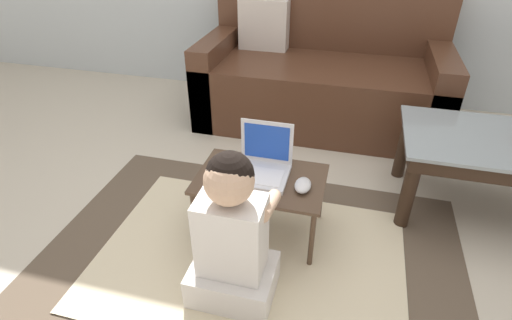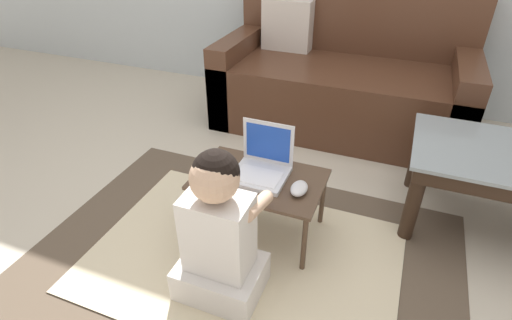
# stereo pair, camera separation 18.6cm
# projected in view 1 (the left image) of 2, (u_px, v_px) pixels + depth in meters

# --- Properties ---
(ground_plane) EXTENTS (16.00, 16.00, 0.00)m
(ground_plane) POSITION_uv_depth(u_px,v_px,m) (248.00, 224.00, 2.06)
(ground_plane) COLOR beige
(area_rug) EXTENTS (1.93, 1.37, 0.01)m
(area_rug) POSITION_uv_depth(u_px,v_px,m) (250.00, 258.00, 1.85)
(area_rug) COLOR brown
(area_rug) RESTS_ON ground_plane
(couch) EXTENTS (1.70, 0.87, 0.94)m
(couch) POSITION_uv_depth(u_px,v_px,m) (321.00, 77.00, 2.92)
(couch) COLOR #4C2D1E
(couch) RESTS_ON ground_plane
(coffee_table) EXTENTS (1.00, 0.57, 0.43)m
(coffee_table) POSITION_uv_depth(u_px,v_px,m) (508.00, 153.00, 1.95)
(coffee_table) COLOR gray
(coffee_table) RESTS_ON ground_plane
(laptop_desk) EXTENTS (0.59, 0.39, 0.32)m
(laptop_desk) POSITION_uv_depth(u_px,v_px,m) (261.00, 184.00, 1.86)
(laptop_desk) COLOR #4C3828
(laptop_desk) RESTS_ON ground_plane
(laptop) EXTENTS (0.25, 0.23, 0.24)m
(laptop) POSITION_uv_depth(u_px,v_px,m) (262.00, 167.00, 1.85)
(laptop) COLOR silver
(laptop) RESTS_ON laptop_desk
(computer_mouse) EXTENTS (0.07, 0.11, 0.04)m
(computer_mouse) POSITION_uv_depth(u_px,v_px,m) (303.00, 185.00, 1.76)
(computer_mouse) COLOR silver
(computer_mouse) RESTS_ON laptop_desk
(person_seated) EXTENTS (0.34, 0.36, 0.69)m
(person_seated) POSITION_uv_depth(u_px,v_px,m) (232.00, 237.00, 1.53)
(person_seated) COLOR silver
(person_seated) RESTS_ON ground_plane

